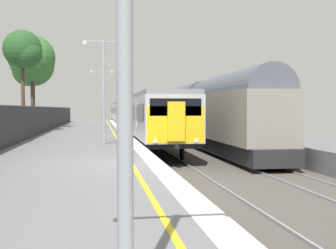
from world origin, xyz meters
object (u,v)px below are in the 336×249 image
(platform_lamp_mid, at_px, (104,82))
(platform_lamp_far, at_px, (102,93))
(background_tree_centre, at_px, (31,60))
(commuter_train_at_platform, at_px, (129,113))
(background_tree_right, at_px, (24,51))
(signal_gantry, at_px, (124,94))
(freight_train_adjacent_track, at_px, (206,111))
(background_tree_back, at_px, (31,66))
(speed_limit_sign, at_px, (122,111))

(platform_lamp_mid, xyz_separation_m, platform_lamp_far, (0.00, 18.01, 0.06))
(background_tree_centre, bearing_deg, platform_lamp_far, -11.35)
(commuter_train_at_platform, relative_size, platform_lamp_mid, 12.61)
(platform_lamp_far, height_order, background_tree_right, background_tree_right)
(signal_gantry, xyz_separation_m, background_tree_centre, (-8.03, 5.09, 3.17))
(freight_train_adjacent_track, height_order, signal_gantry, signal_gantry)
(background_tree_back, bearing_deg, signal_gantry, -50.72)
(platform_lamp_mid, relative_size, background_tree_centre, 0.61)
(platform_lamp_far, relative_size, background_tree_back, 0.62)
(commuter_train_at_platform, xyz_separation_m, background_tree_back, (-10.30, -5.09, 4.81))
(speed_limit_sign, distance_m, platform_lamp_far, 8.39)
(platform_lamp_mid, height_order, background_tree_back, background_tree_back)
(signal_gantry, relative_size, speed_limit_sign, 1.87)
(platform_lamp_mid, bearing_deg, background_tree_right, 114.12)
(freight_train_adjacent_track, xyz_separation_m, platform_lamp_far, (-7.23, 9.27, 1.54))
(signal_gantry, height_order, background_tree_centre, background_tree_centre)
(signal_gantry, distance_m, background_tree_centre, 10.03)
(platform_lamp_mid, height_order, platform_lamp_far, platform_lamp_far)
(platform_lamp_far, height_order, background_tree_back, background_tree_back)
(platform_lamp_mid, bearing_deg, background_tree_centre, 108.02)
(commuter_train_at_platform, relative_size, signal_gantry, 13.68)
(speed_limit_sign, xyz_separation_m, background_tree_back, (-8.46, 15.11, 4.47))
(freight_train_adjacent_track, distance_m, background_tree_back, 22.11)
(signal_gantry, xyz_separation_m, platform_lamp_mid, (-1.77, -14.17, 0.10))
(speed_limit_sign, relative_size, background_tree_centre, 0.30)
(platform_lamp_far, bearing_deg, speed_limit_sign, -80.35)
(commuter_train_at_platform, height_order, platform_lamp_mid, platform_lamp_mid)
(commuter_train_at_platform, height_order, background_tree_centre, background_tree_centre)
(commuter_train_at_platform, bearing_deg, freight_train_adjacent_track, -79.37)
(freight_train_adjacent_track, xyz_separation_m, platform_lamp_mid, (-7.23, -8.74, 1.47))
(commuter_train_at_platform, bearing_deg, speed_limit_sign, -95.22)
(commuter_train_at_platform, relative_size, platform_lamp_far, 12.32)
(speed_limit_sign, relative_size, background_tree_back, 0.30)
(platform_lamp_far, distance_m, background_tree_centre, 7.06)
(platform_lamp_mid, relative_size, background_tree_back, 0.61)
(commuter_train_at_platform, bearing_deg, background_tree_centre, -131.33)
(freight_train_adjacent_track, height_order, background_tree_right, background_tree_right)
(commuter_train_at_platform, distance_m, speed_limit_sign, 20.29)
(speed_limit_sign, bearing_deg, background_tree_centre, 129.15)
(speed_limit_sign, bearing_deg, freight_train_adjacent_track, -10.91)
(freight_train_adjacent_track, bearing_deg, platform_lamp_mid, -129.61)
(freight_train_adjacent_track, bearing_deg, speed_limit_sign, 169.09)
(freight_train_adjacent_track, bearing_deg, platform_lamp_far, 127.97)
(background_tree_centre, distance_m, background_tree_right, 6.16)
(speed_limit_sign, relative_size, platform_lamp_far, 0.48)
(freight_train_adjacent_track, relative_size, platform_lamp_mid, 5.10)
(freight_train_adjacent_track, bearing_deg, background_tree_right, 161.53)
(background_tree_right, xyz_separation_m, background_tree_back, (-1.20, 11.86, -0.05))
(freight_train_adjacent_track, relative_size, background_tree_right, 3.37)
(speed_limit_sign, distance_m, background_tree_right, 9.15)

